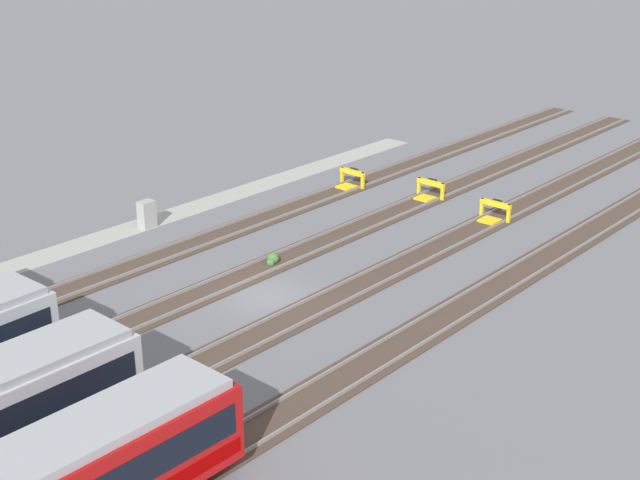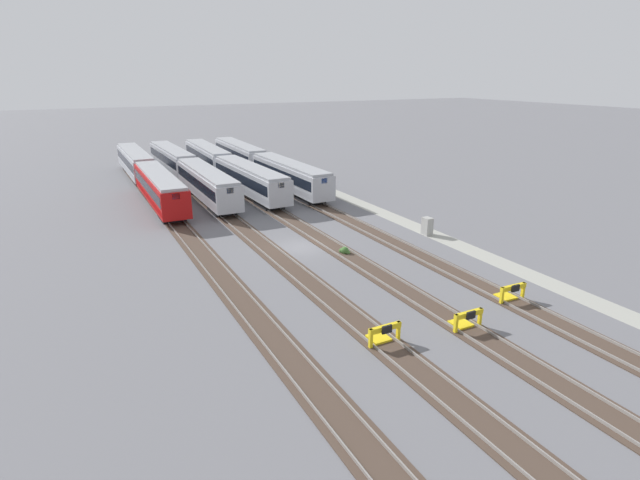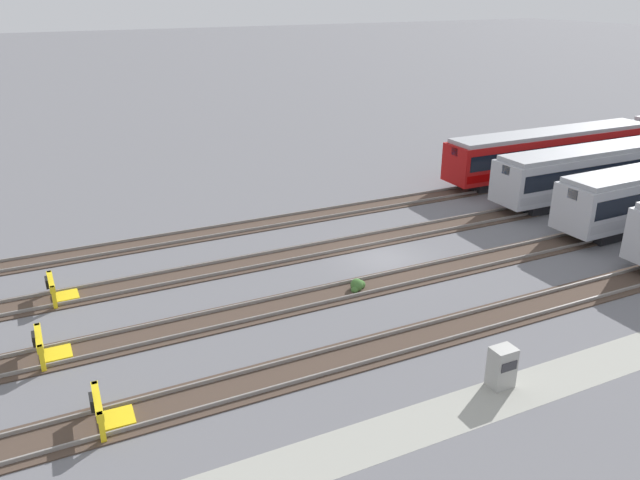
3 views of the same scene
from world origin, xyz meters
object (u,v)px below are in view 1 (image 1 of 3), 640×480
bumper_stop_nearest_track (350,180)px  bumper_stop_middle_track (493,213)px  electrical_cabinet (147,214)px  bumper_stop_near_inner_track (428,191)px  weed_clump (273,259)px

bumper_stop_nearest_track → bumper_stop_middle_track: size_ratio=1.00×
bumper_stop_middle_track → electrical_cabinet: 20.19m
electrical_cabinet → bumper_stop_nearest_track: bearing=163.2°
bumper_stop_nearest_track → bumper_stop_middle_track: 10.37m
bumper_stop_near_inner_track → electrical_cabinet: bearing=-31.7°
electrical_cabinet → weed_clump: (-0.96, 9.18, -0.56)m
bumper_stop_nearest_track → weed_clump: bearing=22.3°
bumper_stop_nearest_track → bumper_stop_middle_track: same height
bumper_stop_nearest_track → electrical_cabinet: (13.43, -4.06, 0.29)m
bumper_stop_nearest_track → bumper_stop_near_inner_track: same height
bumper_stop_middle_track → bumper_stop_nearest_track: bearing=-86.0°
bumper_stop_nearest_track → electrical_cabinet: 14.03m
bumper_stop_middle_track → weed_clump: bumper_stop_middle_track is taller
electrical_cabinet → bumper_stop_middle_track: bearing=134.5°
bumper_stop_middle_track → bumper_stop_near_inner_track: bearing=-98.8°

